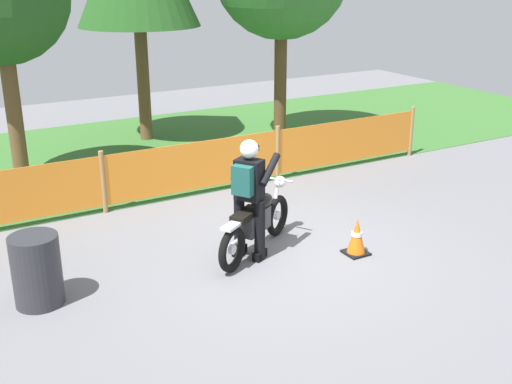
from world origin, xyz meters
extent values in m
cube|color=slate|center=(0.00, 0.00, -0.01)|extent=(24.00, 24.00, 0.02)
cube|color=#386B2D|center=(0.00, 5.80, 0.01)|extent=(24.00, 6.24, 0.01)
cylinder|color=#997547|center=(-1.66, 2.68, 0.53)|extent=(0.08, 0.08, 1.05)
cylinder|color=#997547|center=(1.66, 2.68, 0.53)|extent=(0.08, 0.08, 1.05)
cylinder|color=#997547|center=(4.98, 2.68, 0.53)|extent=(0.08, 0.08, 1.05)
cube|color=orange|center=(0.00, 2.68, 0.54)|extent=(3.24, 0.02, 0.85)
cube|color=orange|center=(3.32, 2.68, 0.54)|extent=(3.24, 0.02, 0.85)
cylinder|color=brown|center=(-2.56, 4.82, 1.28)|extent=(0.28, 0.28, 2.56)
cylinder|color=brown|center=(0.57, 6.73, 1.28)|extent=(0.28, 0.28, 2.56)
cylinder|color=brown|center=(3.24, 5.15, 1.36)|extent=(0.28, 0.28, 2.72)
torus|color=black|center=(0.32, 0.51, 0.31)|extent=(0.58, 0.42, 0.62)
cylinder|color=silver|center=(0.32, 0.51, 0.31)|extent=(0.15, 0.12, 0.14)
torus|color=black|center=(-0.82, -0.22, 0.31)|extent=(0.58, 0.42, 0.62)
cylinder|color=silver|center=(-0.82, -0.22, 0.31)|extent=(0.15, 0.12, 0.14)
cube|color=#38383D|center=(-0.29, 0.12, 0.48)|extent=(0.61, 0.51, 0.31)
ellipsoid|color=black|center=(-0.10, 0.24, 0.70)|extent=(0.55, 0.47, 0.21)
cube|color=black|center=(-0.49, -0.01, 0.67)|extent=(0.57, 0.47, 0.10)
cube|color=silver|center=(-0.82, -0.22, 0.65)|extent=(0.38, 0.32, 0.04)
cylinder|color=silver|center=(0.27, 0.48, 0.59)|extent=(0.22, 0.17, 0.55)
sphere|color=white|center=(0.40, 0.56, 0.81)|extent=(0.24, 0.24, 0.17)
cylinder|color=silver|center=(0.24, 0.46, 0.92)|extent=(0.34, 0.51, 0.03)
cylinder|color=silver|center=(-0.61, 0.08, 0.25)|extent=(0.49, 0.34, 0.07)
cylinder|color=black|center=(-0.50, 0.18, 0.43)|extent=(0.21, 0.21, 0.86)
cube|color=black|center=(-0.50, 0.18, 0.06)|extent=(0.28, 0.23, 0.12)
cylinder|color=black|center=(-0.33, -0.09, 0.43)|extent=(0.21, 0.21, 0.86)
cube|color=black|center=(-0.33, -0.09, 0.06)|extent=(0.28, 0.23, 0.12)
cube|color=black|center=(-0.41, 0.04, 1.14)|extent=(0.40, 0.43, 0.56)
cylinder|color=black|center=(-0.38, 0.32, 1.26)|extent=(0.46, 0.34, 0.38)
cylinder|color=black|center=(-0.14, -0.05, 1.26)|extent=(0.46, 0.34, 0.38)
sphere|color=white|center=(-0.41, 0.04, 1.56)|extent=(0.35, 0.35, 0.25)
cube|color=black|center=(-0.33, 0.09, 1.56)|extent=(0.12, 0.17, 0.08)
cube|color=#194C47|center=(-0.56, -0.05, 1.18)|extent=(0.29, 0.32, 0.40)
cube|color=black|center=(0.94, -0.63, 0.01)|extent=(0.32, 0.32, 0.03)
cone|color=orange|center=(0.94, -0.63, 0.28)|extent=(0.26, 0.26, 0.50)
cylinder|color=white|center=(0.94, -0.63, 0.31)|extent=(0.15, 0.15, 0.06)
cylinder|color=#2D2D33|center=(-3.24, 0.17, 0.44)|extent=(0.58, 0.58, 0.88)
camera|label=1|loc=(-4.31, -6.97, 3.87)|focal=44.37mm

